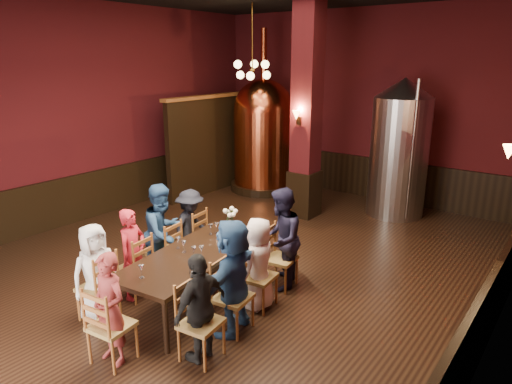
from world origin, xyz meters
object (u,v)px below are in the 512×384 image
Objects in this scene: dining_table at (194,257)px; person_0 at (96,273)px; person_1 at (133,254)px; person_2 at (163,232)px; rose_vase at (230,215)px; steel_vessel at (399,148)px; copper_kettle at (263,134)px.

person_0 is (-0.72, -1.09, -0.02)m from dining_table.
person_1 is 0.67m from person_2.
person_2 is 4.09× the size of rose_vase.
rose_vase is (0.63, 1.42, 0.33)m from person_1.
person_0 is at bearing -103.73° from steel_vessel.
person_0 is 0.45× the size of steel_vessel.
copper_kettle is (-2.64, 5.27, 0.79)m from dining_table.
person_0 is at bearing -104.85° from rose_vase.
copper_kettle reaches higher than steel_vessel.
person_0 is 0.99× the size of person_1.
copper_kettle is (-1.76, 5.05, 0.70)m from person_2.
dining_table is 1.05m from rose_vase.
dining_table is at bearing -80.07° from rose_vase.
rose_vase is at bearing -60.03° from copper_kettle.
dining_table is 1.61× the size of person_2.
steel_vessel is (1.75, 5.20, 0.71)m from person_2.
person_2 is (-0.08, 0.66, 0.10)m from person_1.
copper_kettle is 3.52m from steel_vessel.
steel_vessel is (3.51, 0.15, 0.01)m from copper_kettle.
steel_vessel reaches higher than dining_table.
person_2 is at bearing -70.76° from copper_kettle.
steel_vessel is (1.67, 5.86, 0.81)m from person_1.
person_0 is at bearing -130.36° from dining_table.
copper_kettle is (-1.84, 5.70, 0.81)m from person_1.
copper_kettle is at bearing -177.51° from steel_vessel.
person_2 is at bearing -108.62° from steel_vessel.
rose_vase is (0.71, 0.76, 0.22)m from person_2.
person_1 is at bearing -114.05° from rose_vase.
rose_vase is at bearing 93.07° from dining_table.
person_0 reaches higher than rose_vase.
rose_vase is (-1.04, -4.44, -0.49)m from steel_vessel.
dining_table is 0.91m from person_1.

